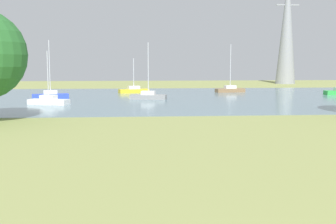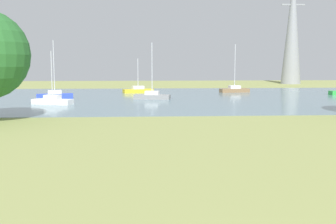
{
  "view_description": "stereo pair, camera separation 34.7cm",
  "coord_description": "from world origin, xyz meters",
  "px_view_note": "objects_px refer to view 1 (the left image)",
  "views": [
    {
      "loc": [
        -3.63,
        -7.59,
        4.99
      ],
      "look_at": [
        -1.88,
        14.95,
        2.24
      ],
      "focal_mm": 44.45,
      "sensor_mm": 36.0,
      "label": 1
    },
    {
      "loc": [
        -3.29,
        -7.61,
        4.99
      ],
      "look_at": [
        -1.88,
        14.95,
        2.24
      ],
      "focal_mm": 44.45,
      "sensor_mm": 36.0,
      "label": 2
    }
  ],
  "objects_px": {
    "sailboat_gray": "(148,96)",
    "sailboat_yellow": "(134,90)",
    "sailboat_blue": "(51,95)",
    "sailboat_brown": "(230,89)",
    "electricity_pylon": "(287,26)",
    "sailboat_white": "(49,101)"
  },
  "relations": [
    {
      "from": "sailboat_gray",
      "to": "sailboat_white",
      "type": "relative_size",
      "value": 1.21
    },
    {
      "from": "sailboat_brown",
      "to": "sailboat_blue",
      "type": "xyz_separation_m",
      "value": [
        -27.0,
        -9.53,
        0.0
      ]
    },
    {
      "from": "sailboat_gray",
      "to": "electricity_pylon",
      "type": "height_order",
      "value": "electricity_pylon"
    },
    {
      "from": "sailboat_gray",
      "to": "sailboat_yellow",
      "type": "xyz_separation_m",
      "value": [
        -1.98,
        11.64,
        -0.02
      ]
    },
    {
      "from": "sailboat_white",
      "to": "sailboat_brown",
      "type": "distance_m",
      "value": 31.13
    },
    {
      "from": "sailboat_blue",
      "to": "sailboat_yellow",
      "type": "xyz_separation_m",
      "value": [
        11.27,
        9.37,
        -0.03
      ]
    },
    {
      "from": "sailboat_blue",
      "to": "electricity_pylon",
      "type": "relative_size",
      "value": 0.31
    },
    {
      "from": "sailboat_brown",
      "to": "sailboat_blue",
      "type": "bearing_deg",
      "value": -160.55
    },
    {
      "from": "sailboat_white",
      "to": "sailboat_yellow",
      "type": "height_order",
      "value": "sailboat_white"
    },
    {
      "from": "sailboat_white",
      "to": "electricity_pylon",
      "type": "height_order",
      "value": "electricity_pylon"
    },
    {
      "from": "sailboat_gray",
      "to": "sailboat_brown",
      "type": "bearing_deg",
      "value": 40.66
    },
    {
      "from": "sailboat_brown",
      "to": "sailboat_blue",
      "type": "distance_m",
      "value": 28.63
    },
    {
      "from": "sailboat_yellow",
      "to": "electricity_pylon",
      "type": "xyz_separation_m",
      "value": [
        34.24,
        25.5,
        12.41
      ]
    },
    {
      "from": "sailboat_brown",
      "to": "sailboat_white",
      "type": "bearing_deg",
      "value": -145.21
    },
    {
      "from": "sailboat_brown",
      "to": "sailboat_blue",
      "type": "relative_size",
      "value": 0.99
    },
    {
      "from": "sailboat_white",
      "to": "electricity_pylon",
      "type": "relative_size",
      "value": 0.24
    },
    {
      "from": "sailboat_gray",
      "to": "sailboat_white",
      "type": "distance_m",
      "value": 13.24
    },
    {
      "from": "electricity_pylon",
      "to": "sailboat_yellow",
      "type": "bearing_deg",
      "value": -143.33
    },
    {
      "from": "sailboat_gray",
      "to": "sailboat_white",
      "type": "height_order",
      "value": "sailboat_gray"
    },
    {
      "from": "electricity_pylon",
      "to": "sailboat_brown",
      "type": "bearing_deg",
      "value": -126.16
    },
    {
      "from": "sailboat_brown",
      "to": "electricity_pylon",
      "type": "relative_size",
      "value": 0.3
    },
    {
      "from": "sailboat_blue",
      "to": "electricity_pylon",
      "type": "bearing_deg",
      "value": 37.46
    }
  ]
}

